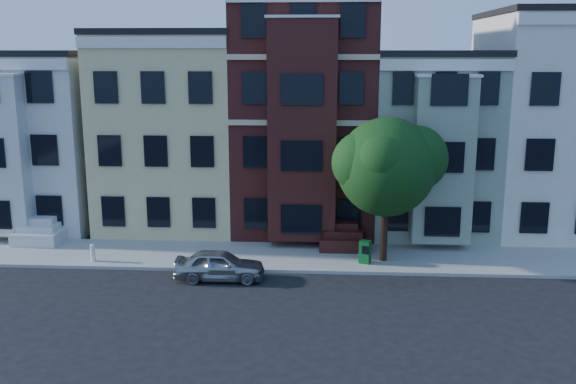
# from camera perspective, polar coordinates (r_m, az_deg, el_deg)

# --- Properties ---
(ground) EXTENTS (120.00, 120.00, 0.00)m
(ground) POSITION_cam_1_polar(r_m,az_deg,el_deg) (21.96, 0.20, -12.56)
(ground) COLOR black
(far_sidewalk) EXTENTS (60.00, 4.00, 0.15)m
(far_sidewalk) POSITION_cam_1_polar(r_m,az_deg,el_deg) (29.37, 1.10, -5.82)
(far_sidewalk) COLOR #9E9B93
(far_sidewalk) RESTS_ON ground
(house_white) EXTENTS (8.00, 9.00, 9.00)m
(house_white) POSITION_cam_1_polar(r_m,az_deg,el_deg) (38.26, -21.56, 4.41)
(house_white) COLOR silver
(house_white) RESTS_ON ground
(house_yellow) EXTENTS (7.00, 9.00, 10.00)m
(house_yellow) POSITION_cam_1_polar(r_m,az_deg,el_deg) (35.57, -9.81, 5.36)
(house_yellow) COLOR beige
(house_yellow) RESTS_ON ground
(house_brown) EXTENTS (7.00, 9.00, 12.00)m
(house_brown) POSITION_cam_1_polar(r_m,az_deg,el_deg) (34.54, 1.59, 7.00)
(house_brown) COLOR #3A1412
(house_brown) RESTS_ON ground
(house_green) EXTENTS (6.00, 9.00, 9.00)m
(house_green) POSITION_cam_1_polar(r_m,az_deg,el_deg) (35.11, 12.27, 4.34)
(house_green) COLOR gray
(house_green) RESTS_ON ground
(house_cream) EXTENTS (8.00, 9.00, 11.00)m
(house_cream) POSITION_cam_1_polar(r_m,az_deg,el_deg) (36.72, 23.25, 5.54)
(house_cream) COLOR silver
(house_cream) RESTS_ON ground
(street_tree) EXTENTS (8.64, 8.64, 7.86)m
(street_tree) POSITION_cam_1_polar(r_m,az_deg,el_deg) (28.03, 8.70, 1.62)
(street_tree) COLOR #154512
(street_tree) RESTS_ON far_sidewalk
(parked_car) EXTENTS (3.75, 1.60, 1.26)m
(parked_car) POSITION_cam_1_polar(r_m,az_deg,el_deg) (26.76, -6.11, -6.48)
(parked_car) COLOR #A1A5AA
(parked_car) RESTS_ON ground
(newspaper_box) EXTENTS (0.57, 0.54, 1.01)m
(newspaper_box) POSITION_cam_1_polar(r_m,az_deg,el_deg) (28.43, 6.87, -5.30)
(newspaper_box) COLOR #0E5622
(newspaper_box) RESTS_ON far_sidewalk
(fire_hydrant) EXTENTS (0.24, 0.24, 0.63)m
(fire_hydrant) POSITION_cam_1_polar(r_m,az_deg,el_deg) (29.80, -16.95, -5.31)
(fire_hydrant) COLOR white
(fire_hydrant) RESTS_ON far_sidewalk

